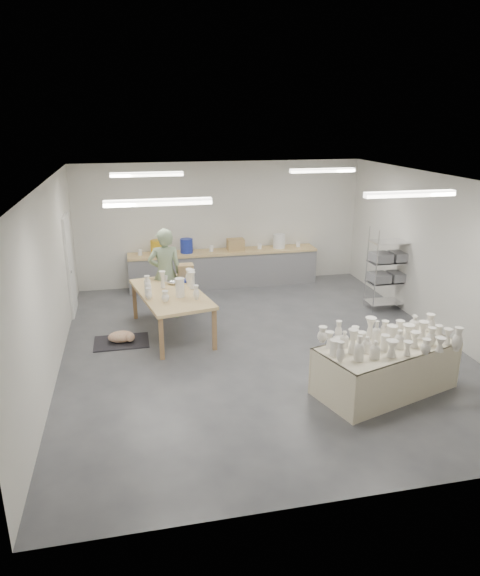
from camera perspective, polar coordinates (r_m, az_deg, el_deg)
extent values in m
plane|color=#424449|center=(9.42, 2.32, -6.62)|extent=(8.00, 8.00, 0.00)
cube|color=white|center=(8.60, 2.58, 11.75)|extent=(7.00, 8.00, 0.02)
cube|color=silver|center=(12.69, -2.12, 7.13)|extent=(7.00, 0.02, 3.00)
cube|color=silver|center=(5.39, 13.32, -9.64)|extent=(7.00, 0.02, 3.00)
cube|color=silver|center=(8.73, -20.41, 0.67)|extent=(0.02, 8.00, 3.00)
cube|color=silver|center=(10.32, 21.63, 3.17)|extent=(0.02, 8.00, 3.00)
cube|color=white|center=(11.32, -18.36, 2.44)|extent=(0.05, 0.90, 2.10)
cube|color=white|center=(6.85, -9.06, 9.39)|extent=(1.40, 0.12, 0.08)
cube|color=white|center=(7.91, 18.37, 9.89)|extent=(1.40, 0.12, 0.08)
cube|color=white|center=(10.32, -10.31, 12.32)|extent=(1.40, 0.12, 0.08)
cube|color=white|center=(11.05, 9.16, 12.77)|extent=(1.40, 0.12, 0.08)
cube|color=tan|center=(12.53, -1.83, 4.02)|extent=(4.60, 0.60, 0.06)
cube|color=slate|center=(12.65, -1.81, 2.05)|extent=(4.60, 0.55, 0.84)
cylinder|color=gold|center=(12.30, -9.21, 4.48)|extent=(0.30, 0.30, 0.34)
cylinder|color=#1C2C97|center=(12.35, -5.96, 4.68)|extent=(0.30, 0.30, 0.34)
cylinder|color=white|center=(12.80, 4.36, 5.21)|extent=(0.30, 0.30, 0.34)
cube|color=tan|center=(12.54, -0.49, 4.85)|extent=(0.40, 0.30, 0.28)
cylinder|color=white|center=(12.31, -11.05, 3.91)|extent=(0.10, 0.10, 0.14)
cylinder|color=white|center=(12.45, -3.20, 4.39)|extent=(0.10, 0.10, 0.14)
cylinder|color=white|center=(12.69, 2.18, 4.67)|extent=(0.10, 0.10, 0.14)
cylinder|color=white|center=(12.97, 6.48, 4.87)|extent=(0.10, 0.10, 0.14)
cylinder|color=silver|center=(11.10, 14.87, 1.65)|extent=(0.02, 0.02, 1.80)
cylinder|color=silver|center=(11.50, 18.61, 1.87)|extent=(0.02, 0.02, 1.80)
cylinder|color=silver|center=(11.47, 13.90, 2.28)|extent=(0.02, 0.02, 1.80)
cylinder|color=silver|center=(11.86, 17.56, 2.47)|extent=(0.02, 0.02, 1.80)
cube|color=silver|center=(11.70, 15.93, -1.45)|extent=(0.88, 0.48, 0.02)
cube|color=silver|center=(11.56, 16.13, 0.65)|extent=(0.88, 0.48, 0.02)
cube|color=silver|center=(11.43, 16.33, 2.80)|extent=(0.88, 0.48, 0.02)
cube|color=silver|center=(11.33, 16.53, 4.99)|extent=(0.88, 0.48, 0.02)
cube|color=slate|center=(11.42, 15.20, 1.15)|extent=(0.38, 0.42, 0.18)
cube|color=slate|center=(11.63, 17.14, 1.28)|extent=(0.38, 0.42, 0.18)
cube|color=slate|center=(11.30, 15.39, 3.33)|extent=(0.38, 0.42, 0.18)
cube|color=slate|center=(11.51, 17.35, 3.42)|extent=(0.38, 0.42, 0.18)
cube|color=olive|center=(8.20, 15.80, -8.87)|extent=(2.06, 1.39, 0.65)
cube|color=beige|center=(8.03, 16.06, -6.28)|extent=(2.34, 1.61, 0.03)
cube|color=beige|center=(7.81, 17.49, -10.09)|extent=(2.04, 0.68, 0.75)
cube|color=beige|center=(8.57, 14.34, -7.16)|extent=(2.04, 0.68, 0.75)
cube|color=tan|center=(9.83, -7.71, -0.64)|extent=(1.53, 2.40, 0.06)
cube|color=olive|center=(8.99, -10.12, -5.48)|extent=(0.08, 0.08, 0.77)
cube|color=olive|center=(9.06, -3.96, -5.03)|extent=(0.08, 0.08, 0.77)
cube|color=olive|center=(10.93, -10.61, -1.12)|extent=(0.08, 0.08, 0.77)
cube|color=olive|center=(10.99, -5.56, -0.78)|extent=(0.08, 0.08, 0.77)
ellipsoid|color=silver|center=(10.30, -7.41, 0.73)|extent=(0.26, 0.26, 0.12)
cylinder|color=#1C2C97|center=(10.45, -6.22, 0.85)|extent=(0.26, 0.26, 0.03)
cylinder|color=white|center=(10.50, -8.34, 1.09)|extent=(0.11, 0.11, 0.12)
cube|color=tan|center=(10.66, -6.07, 1.90)|extent=(0.32, 0.26, 0.28)
cube|color=black|center=(9.86, -13.03, -5.86)|extent=(1.00, 0.70, 0.02)
ellipsoid|color=white|center=(9.82, -13.08, -5.26)|extent=(0.53, 0.41, 0.20)
sphere|color=white|center=(9.71, -12.12, -5.36)|extent=(0.17, 0.17, 0.17)
imported|color=#8AA27E|center=(10.61, -8.29, 1.58)|extent=(0.69, 0.45, 1.89)
cylinder|color=red|center=(11.07, -8.24, -1.35)|extent=(0.37, 0.37, 0.04)
cylinder|color=silver|center=(11.16, -7.58, -1.95)|extent=(0.02, 0.02, 0.26)
cylinder|color=silver|center=(11.21, -8.68, -1.90)|extent=(0.02, 0.02, 0.26)
cylinder|color=silver|center=(11.01, -8.36, -2.27)|extent=(0.02, 0.02, 0.26)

